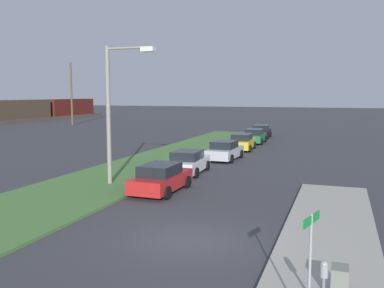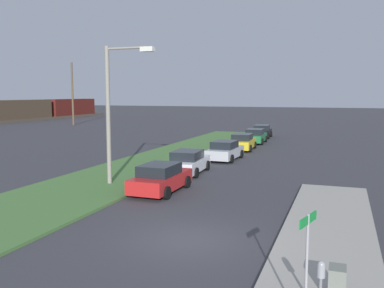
% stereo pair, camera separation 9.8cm
% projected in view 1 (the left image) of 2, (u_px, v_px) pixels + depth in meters
% --- Properties ---
extents(ground, '(300.00, 300.00, 0.00)m').
position_uv_depth(ground, '(190.00, 240.00, 14.50)').
color(ground, '#38383D').
extents(grass_median, '(60.00, 6.00, 0.12)m').
position_uv_depth(grass_median, '(125.00, 173.00, 26.47)').
color(grass_median, '#477238').
rests_on(grass_median, ground).
extents(sidewalk_curb, '(24.00, 3.20, 0.14)m').
position_uv_depth(sidewalk_curb, '(325.00, 282.00, 11.12)').
color(sidewalk_curb, '#9E998E').
rests_on(sidewalk_curb, ground).
extents(parked_car_red, '(4.32, 2.06, 1.47)m').
position_uv_depth(parked_car_red, '(161.00, 178.00, 21.51)').
color(parked_car_red, red).
rests_on(parked_car_red, ground).
extents(parked_car_white, '(4.39, 2.20, 1.47)m').
position_uv_depth(parked_car_white, '(188.00, 162.00, 26.58)').
color(parked_car_white, silver).
rests_on(parked_car_white, ground).
extents(parked_car_silver, '(4.36, 2.14, 1.47)m').
position_uv_depth(parked_car_silver, '(225.00, 151.00, 32.02)').
color(parked_car_silver, '#B2B5BA').
rests_on(parked_car_silver, ground).
extents(parked_car_yellow, '(4.38, 2.17, 1.47)m').
position_uv_depth(parked_car_yellow, '(242.00, 142.00, 37.76)').
color(parked_car_yellow, gold).
rests_on(parked_car_yellow, ground).
extents(parked_car_green, '(4.36, 2.13, 1.47)m').
position_uv_depth(parked_car_green, '(255.00, 136.00, 43.01)').
color(parked_car_green, '#1E6B38').
rests_on(parked_car_green, ground).
extents(parked_car_black, '(4.39, 2.19, 1.47)m').
position_uv_depth(parked_car_black, '(261.00, 131.00, 48.40)').
color(parked_car_black, black).
rests_on(parked_car_black, ground).
extents(parking_meter, '(0.18, 0.18, 1.42)m').
position_uv_depth(parking_meter, '(324.00, 277.00, 9.13)').
color(parking_meter, slate).
rests_on(parking_meter, ground).
extents(utility_box, '(0.55, 0.40, 0.90)m').
position_uv_depth(utility_box, '(339.00, 285.00, 10.08)').
color(utility_box, slate).
rests_on(utility_box, ground).
extents(street_sign, '(0.87, 0.27, 2.60)m').
position_uv_depth(street_sign, '(310.00, 257.00, 8.55)').
color(street_sign, '#99999E').
rests_on(street_sign, ground).
extents(streetlight, '(0.37, 2.87, 7.50)m').
position_uv_depth(streetlight, '(114.00, 105.00, 22.58)').
color(streetlight, gray).
rests_on(streetlight, ground).
extents(distant_utility_pole, '(0.30, 0.30, 10.00)m').
position_uv_depth(distant_utility_pole, '(71.00, 94.00, 67.84)').
color(distant_utility_pole, brown).
rests_on(distant_utility_pole, ground).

